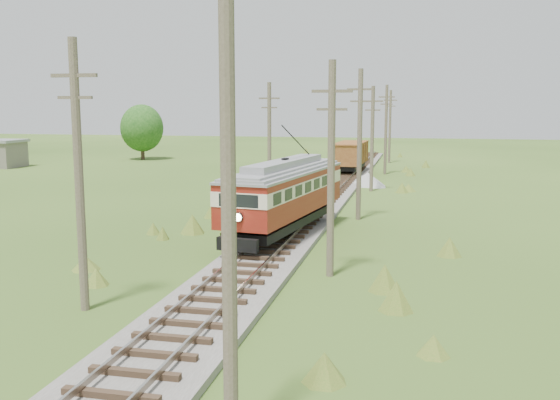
# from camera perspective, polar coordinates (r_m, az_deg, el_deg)

# --- Properties ---
(railbed_main) EXTENTS (3.60, 96.00, 0.57)m
(railbed_main) POSITION_cam_1_polar(r_m,az_deg,el_deg) (41.47, 3.15, -0.62)
(railbed_main) COLOR #605B54
(railbed_main) RESTS_ON ground
(streetcar) EXTENTS (4.38, 11.80, 5.34)m
(streetcar) POSITION_cam_1_polar(r_m,az_deg,el_deg) (32.10, 0.46, 0.87)
(streetcar) COLOR black
(streetcar) RESTS_ON ground
(gondola) EXTENTS (3.00, 8.17, 2.67)m
(gondola) POSITION_cam_1_polar(r_m,az_deg,el_deg) (62.88, 6.45, 4.15)
(gondola) COLOR black
(gondola) RESTS_ON ground
(gravel_pile) EXTENTS (3.20, 3.39, 1.16)m
(gravel_pile) POSITION_cam_1_polar(r_m,az_deg,el_deg) (54.19, 8.12, 1.85)
(gravel_pile) COLOR gray
(gravel_pile) RESTS_ON ground
(utility_pole_r_1) EXTENTS (0.30, 0.30, 8.80)m
(utility_pole_r_1) POSITION_cam_1_polar(r_m,az_deg,el_deg) (12.17, -4.69, -2.96)
(utility_pole_r_1) COLOR brown
(utility_pole_r_1) RESTS_ON ground
(utility_pole_r_2) EXTENTS (1.60, 0.30, 8.60)m
(utility_pole_r_2) POSITION_cam_1_polar(r_m,az_deg,el_deg) (24.73, 4.70, 2.98)
(utility_pole_r_2) COLOR brown
(utility_pole_r_2) RESTS_ON ground
(utility_pole_r_3) EXTENTS (1.60, 0.30, 9.00)m
(utility_pole_r_3) POSITION_cam_1_polar(r_m,az_deg,el_deg) (37.61, 7.28, 5.17)
(utility_pole_r_3) COLOR brown
(utility_pole_r_3) RESTS_ON ground
(utility_pole_r_4) EXTENTS (1.60, 0.30, 8.40)m
(utility_pole_r_4) POSITION_cam_1_polar(r_m,az_deg,el_deg) (50.58, 8.43, 5.67)
(utility_pole_r_4) COLOR brown
(utility_pole_r_4) RESTS_ON ground
(utility_pole_r_5) EXTENTS (1.60, 0.30, 8.90)m
(utility_pole_r_5) POSITION_cam_1_polar(r_m,az_deg,el_deg) (63.51, 9.66, 6.45)
(utility_pole_r_5) COLOR brown
(utility_pole_r_5) RESTS_ON ground
(utility_pole_r_6) EXTENTS (1.60, 0.30, 8.70)m
(utility_pole_r_6) POSITION_cam_1_polar(r_m,az_deg,el_deg) (76.50, 10.02, 6.71)
(utility_pole_r_6) COLOR brown
(utility_pole_r_6) RESTS_ON ground
(utility_pole_l_a) EXTENTS (1.60, 0.30, 9.00)m
(utility_pole_l_a) POSITION_cam_1_polar(r_m,az_deg,el_deg) (21.46, -17.92, 2.28)
(utility_pole_l_a) COLOR brown
(utility_pole_l_a) RESTS_ON ground
(utility_pole_l_b) EXTENTS (1.60, 0.30, 8.60)m
(utility_pole_l_b) POSITION_cam_1_polar(r_m,az_deg,el_deg) (47.77, -0.98, 5.71)
(utility_pole_l_b) COLOR brown
(utility_pole_l_b) RESTS_ON ground
(tree_mid_a) EXTENTS (5.46, 5.46, 7.03)m
(tree_mid_a) POSITION_cam_1_polar(r_m,az_deg,el_deg) (82.11, -12.51, 6.44)
(tree_mid_a) COLOR #38281C
(tree_mid_a) RESTS_ON ground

